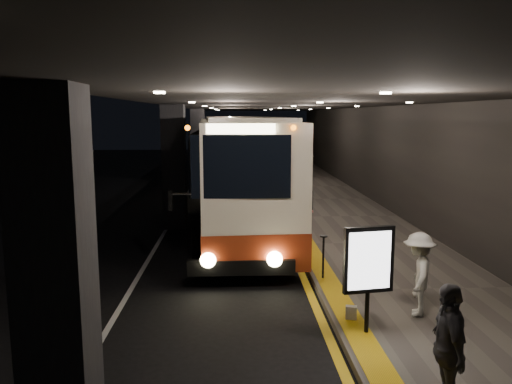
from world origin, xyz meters
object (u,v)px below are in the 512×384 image
object	(u,v)px
coach_third	(237,141)
bag_polka	(444,328)
passenger_waiting_grey	(447,349)
passenger_waiting_white	(418,274)
info_sign	(369,262)
passenger_boarding	(307,215)
coach_main	(239,179)
coach_second	(240,153)
stanchion_post	(323,257)
bag_plain	(351,313)

from	to	relation	value
coach_third	bag_polka	distance (m)	35.45
passenger_waiting_grey	passenger_waiting_white	bearing A→B (deg)	172.02
passenger_waiting_white	info_sign	world-z (taller)	info_sign
bag_polka	passenger_boarding	bearing A→B (deg)	102.30
coach_main	bag_polka	size ratio (longest dim) A/B	41.60
coach_second	bag_polka	xyz separation A→B (m)	(3.32, -23.08, -1.39)
coach_main	stanchion_post	distance (m)	6.15
coach_main	info_sign	bearing A→B (deg)	-79.18
bag_polka	bag_plain	bearing A→B (deg)	151.07
coach_third	passenger_waiting_white	world-z (taller)	coach_third
coach_main	coach_third	size ratio (longest dim) A/B	1.03
bag_plain	stanchion_post	distance (m)	2.47
coach_second	bag_plain	world-z (taller)	coach_second
passenger_waiting_white	coach_main	bearing A→B (deg)	-135.03
bag_polka	bag_plain	size ratio (longest dim) A/B	1.13
info_sign	passenger_waiting_grey	bearing A→B (deg)	-90.77
passenger_waiting_grey	info_sign	xyz separation A→B (m)	(-0.39, 2.44, 0.44)
bag_plain	coach_second	bearing A→B (deg)	94.73
bag_polka	bag_plain	world-z (taller)	bag_polka
stanchion_post	bag_polka	bearing A→B (deg)	-63.99
bag_polka	passenger_waiting_grey	bearing A→B (deg)	-113.09
coach_main	stanchion_post	size ratio (longest dim) A/B	12.01
coach_second	coach_third	bearing A→B (deg)	90.23
passenger_waiting_grey	bag_polka	bearing A→B (deg)	163.15
coach_main	info_sign	world-z (taller)	coach_main
passenger_waiting_white	coach_third	bearing A→B (deg)	-152.69
coach_third	passenger_waiting_white	xyz separation A→B (m)	(3.35, -34.24, -0.85)
coach_second	info_sign	world-z (taller)	coach_second
coach_second	passenger_waiting_grey	size ratio (longest dim) A/B	6.33
passenger_boarding	stanchion_post	xyz separation A→B (m)	(-0.11, -3.52, -0.33)
passenger_waiting_white	stanchion_post	xyz separation A→B (m)	(-1.46, 2.25, -0.30)
passenger_waiting_white	bag_plain	size ratio (longest dim) A/B	6.21
passenger_waiting_grey	stanchion_post	size ratio (longest dim) A/B	1.70
coach_third	info_sign	size ratio (longest dim) A/B	6.17
bag_polka	info_sign	world-z (taller)	info_sign
passenger_waiting_white	passenger_waiting_grey	size ratio (longest dim) A/B	0.93
passenger_waiting_grey	bag_plain	distance (m)	3.18
passenger_boarding	bag_polka	distance (m)	6.97
info_sign	bag_polka	bearing A→B (deg)	-18.85
coach_third	info_sign	distance (m)	35.10
passenger_boarding	passenger_waiting_grey	world-z (taller)	passenger_waiting_grey
bag_plain	passenger_boarding	bearing A→B (deg)	90.01
stanchion_post	bag_plain	bearing A→B (deg)	-87.34
coach_main	coach_third	xyz separation A→B (m)	(0.08, 26.28, -0.03)
passenger_boarding	passenger_waiting_grey	bearing A→B (deg)	-178.27
coach_main	stanchion_post	world-z (taller)	coach_main
passenger_waiting_grey	passenger_boarding	bearing A→B (deg)	-170.40
bag_polka	info_sign	xyz separation A→B (m)	(-1.34, 0.21, 1.18)
coach_main	bag_plain	world-z (taller)	coach_main
coach_second	bag_polka	bearing A→B (deg)	-82.33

